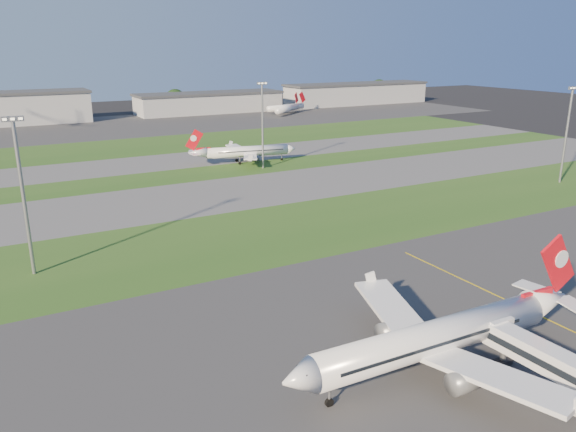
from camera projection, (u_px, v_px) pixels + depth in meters
ground at (525, 330)px, 74.32m from camera, size 700.00×700.00×0.00m
apron_near at (525, 330)px, 74.32m from camera, size 300.00×70.00×0.01m
grass_strip_a at (318, 224)px, 117.86m from camera, size 300.00×34.00×0.01m
taxiway_a at (251, 190)px, 145.49m from camera, size 300.00×32.00×0.01m
grass_strip_b at (215, 172)px, 166.42m from camera, size 300.00×18.00×0.01m
taxiway_b at (190, 159)px, 184.84m from camera, size 300.00×26.00×0.01m
grass_strip_c at (161, 145)px, 212.47m from camera, size 300.00×40.00×0.01m
apron_far at (123, 126)px, 262.70m from camera, size 400.00×80.00×0.01m
yellow_line at (550, 321)px, 76.63m from camera, size 0.25×60.00×0.02m
airliner_parked at (435, 338)px, 63.51m from camera, size 39.12×33.20×12.21m
airliner_taxiing at (246, 152)px, 178.66m from camera, size 32.55×27.37×10.24m
mini_jet_near at (287, 109)px, 302.74m from camera, size 23.70×18.86×9.48m
mini_jet_far at (286, 107)px, 309.18m from camera, size 28.11×9.63×9.48m
light_mast_west at (22, 187)px, 88.11m from camera, size 3.20×0.70×25.80m
light_mast_centre at (262, 120)px, 167.36m from camera, size 3.20×0.70×25.80m
light_mast_east at (567, 128)px, 149.60m from camera, size 3.20×0.70×25.80m
hangar_west at (10, 108)px, 264.79m from camera, size 71.40×23.00×15.20m
hangar_east at (210, 102)px, 311.61m from camera, size 81.60×23.00×11.20m
hangar_far_east at (357, 93)px, 357.55m from camera, size 96.90×23.00×13.20m
tree_mid_west at (64, 107)px, 286.08m from camera, size 9.90×9.90×10.80m
tree_mid_east at (175, 99)px, 316.05m from camera, size 11.55×11.55×12.60m
tree_east at (293, 95)px, 349.24m from camera, size 10.45×10.45×11.40m
tree_far_east at (379, 89)px, 384.57m from camera, size 12.65×12.65×13.80m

